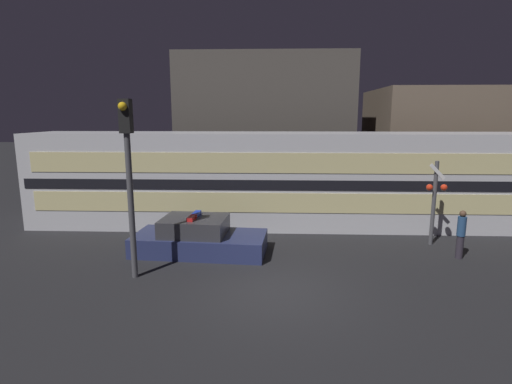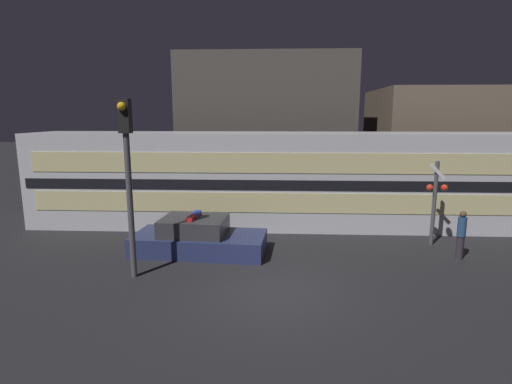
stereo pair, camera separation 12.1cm
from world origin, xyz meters
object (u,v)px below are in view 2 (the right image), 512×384
(pedestrian, at_px, (461,234))
(crossing_signal_near, at_px, (435,199))
(police_car, at_px, (198,238))
(traffic_light_corner, at_px, (128,167))
(train, at_px, (301,179))

(pedestrian, xyz_separation_m, crossing_signal_near, (-0.37, 1.37, 0.89))
(police_car, xyz_separation_m, pedestrian, (8.55, -0.21, 0.33))
(police_car, bearing_deg, traffic_light_corner, -119.24)
(traffic_light_corner, bearing_deg, pedestrian, 11.11)
(police_car, bearing_deg, crossing_signal_near, 12.55)
(pedestrian, height_order, traffic_light_corner, traffic_light_corner)
(crossing_signal_near, height_order, traffic_light_corner, traffic_light_corner)
(pedestrian, relative_size, traffic_light_corner, 0.32)
(train, bearing_deg, traffic_light_corner, -130.86)
(train, xyz_separation_m, traffic_light_corner, (-5.12, -5.92, 1.25))
(train, xyz_separation_m, crossing_signal_near, (4.50, -2.59, -0.23))
(police_car, distance_m, traffic_light_corner, 3.75)
(police_car, bearing_deg, pedestrian, 3.09)
(traffic_light_corner, bearing_deg, crossing_signal_near, 19.08)
(train, distance_m, crossing_signal_near, 5.20)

